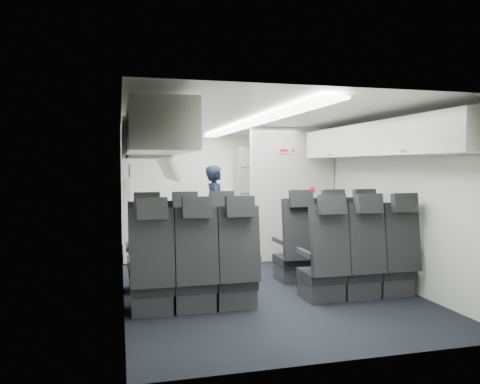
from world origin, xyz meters
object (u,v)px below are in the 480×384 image
seat_row_mid (281,268)px  galley_unit (257,195)px  boarding_door (126,201)px  seat_row_front (258,253)px  carry_on_bag (150,142)px  flight_attendant (216,210)px

seat_row_mid → galley_unit: size_ratio=1.75×
seat_row_mid → boarding_door: (-1.64, 2.99, 0.55)m
seat_row_front → boarding_door: 2.71m
galley_unit → carry_on_bag: bearing=-124.8°
seat_row_front → flight_attendant: flight_attendant is taller
flight_attendant → boarding_door: bearing=101.5°
seat_row_mid → boarding_door: 3.45m
seat_row_front → seat_row_mid: same height
seat_row_mid → flight_attendant: size_ratio=2.15×
seat_row_mid → carry_on_bag: bearing=149.4°
seat_row_mid → boarding_door: bearing=118.8°
galley_unit → flight_attendant: galley_unit is taller
seat_row_front → carry_on_bag: size_ratio=7.72×
boarding_door → carry_on_bag: carry_on_bag is taller
boarding_door → carry_on_bag: 2.36m
boarding_door → seat_row_mid: bearing=-61.2°
seat_row_front → galley_unit: 3.43m
seat_row_mid → seat_row_front: bearing=90.0°
boarding_door → galley_unit: bearing=24.3°
seat_row_front → galley_unit: size_ratio=1.75×
seat_row_front → flight_attendant: size_ratio=2.15×
galley_unit → flight_attendant: size_ratio=1.23×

